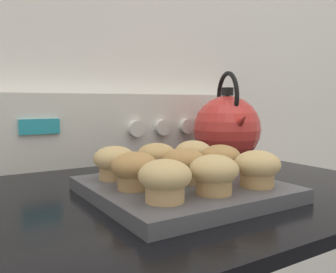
{
  "coord_description": "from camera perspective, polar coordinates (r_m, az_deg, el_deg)",
  "views": [
    {
      "loc": [
        -0.35,
        -0.22,
        1.06
      ],
      "look_at": [
        -0.03,
        0.29,
        1.0
      ],
      "focal_mm": 38.0,
      "sensor_mm": 36.0,
      "label": 1
    }
  ],
  "objects": [
    {
      "name": "control_panel",
      "position": [
        0.9,
        -9.32,
        1.25
      ],
      "size": [
        0.77,
        0.07,
        0.17
      ],
      "color": "silver",
      "rests_on": "stove_range"
    },
    {
      "name": "muffin_r1_c2",
      "position": [
        0.63,
        8.42,
        -3.75
      ],
      "size": [
        0.07,
        0.07,
        0.06
      ],
      "color": "olive",
      "rests_on": "muffin_pan"
    },
    {
      "name": "muffin_r2_c1",
      "position": [
        0.65,
        -1.83,
        -3.42
      ],
      "size": [
        0.07,
        0.07,
        0.06
      ],
      "color": "tan",
      "rests_on": "muffin_pan"
    },
    {
      "name": "muffin_r2_c0",
      "position": [
        0.62,
        -8.57,
        -4.02
      ],
      "size": [
        0.07,
        0.07,
        0.06
      ],
      "color": "tan",
      "rests_on": "muffin_pan"
    },
    {
      "name": "muffin_r0_c0",
      "position": [
        0.47,
        -0.5,
        -6.91
      ],
      "size": [
        0.07,
        0.07,
        0.06
      ],
      "color": "tan",
      "rests_on": "muffin_pan"
    },
    {
      "name": "muffin_pan",
      "position": [
        0.59,
        2.28,
        -8.4
      ],
      "size": [
        0.29,
        0.29,
        0.02
      ],
      "color": "#4C4C51",
      "rests_on": "stove_range"
    },
    {
      "name": "muffin_r2_c2",
      "position": [
        0.7,
        4.09,
        -2.86
      ],
      "size": [
        0.07,
        0.07,
        0.06
      ],
      "color": "tan",
      "rests_on": "muffin_pan"
    },
    {
      "name": "wall_back",
      "position": [
        0.96,
        -10.92,
        14.13
      ],
      "size": [
        8.0,
        0.05,
        2.4
      ],
      "color": "white",
      "rests_on": "ground_plane"
    },
    {
      "name": "muffin_r0_c1",
      "position": [
        0.52,
        7.37,
        -5.88
      ],
      "size": [
        0.07,
        0.07,
        0.06
      ],
      "color": "tan",
      "rests_on": "muffin_pan"
    },
    {
      "name": "muffin_r1_c0",
      "position": [
        0.54,
        -5.38,
        -5.29
      ],
      "size": [
        0.07,
        0.07,
        0.06
      ],
      "color": "#A37A4C",
      "rests_on": "muffin_pan"
    },
    {
      "name": "muffin_r0_c2",
      "position": [
        0.57,
        14.12,
        -4.87
      ],
      "size": [
        0.07,
        0.07,
        0.06
      ],
      "color": "tan",
      "rests_on": "muffin_pan"
    },
    {
      "name": "muffin_r1_c1",
      "position": [
        0.59,
        2.51,
        -4.47
      ],
      "size": [
        0.07,
        0.07,
        0.06
      ],
      "color": "tan",
      "rests_on": "muffin_pan"
    },
    {
      "name": "tea_kettle",
      "position": [
        0.91,
        9.45,
        1.38
      ],
      "size": [
        0.17,
        0.2,
        0.23
      ],
      "color": "red",
      "rests_on": "stove_range"
    }
  ]
}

